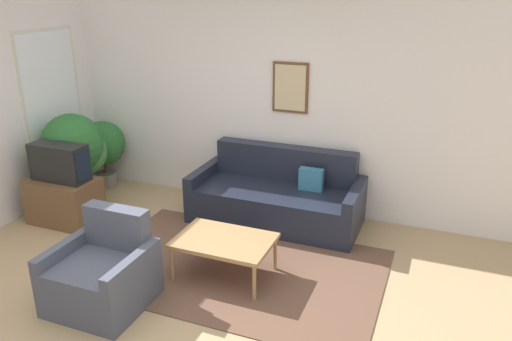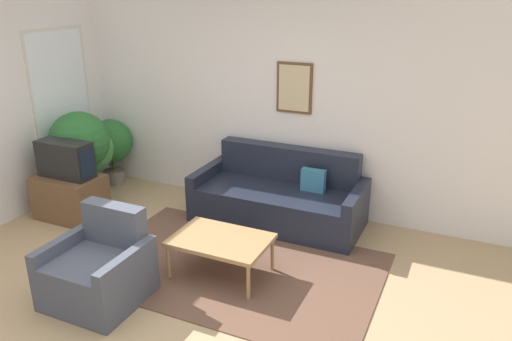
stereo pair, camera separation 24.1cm
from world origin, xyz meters
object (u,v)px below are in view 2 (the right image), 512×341
Objects in this scene: tv at (65,159)px; couch at (280,198)px; armchair at (99,271)px; potted_plant_tall at (80,143)px; coffee_table at (221,241)px.

couch is at bearing 22.57° from tv.
armchair is 0.69× the size of potted_plant_tall.
tv is at bearing 121.38° from armchair.
potted_plant_tall is at bearing 161.21° from coffee_table.
tv reaches higher than armchair.
potted_plant_tall is (-0.20, 0.46, 0.04)m from tv.
couch reaches higher than coffee_table.
potted_plant_tall is (-2.55, -0.51, 0.51)m from couch.
potted_plant_tall is at bearing 115.68° from armchair.
armchair is (1.47, -1.18, -0.48)m from tv.
couch is 1.66× the size of potted_plant_tall.
tv is at bearing -157.43° from couch.
armchair is 2.40m from potted_plant_tall.
armchair is (-0.81, -0.80, -0.09)m from coffee_table.
coffee_table is at bearing -9.54° from tv.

